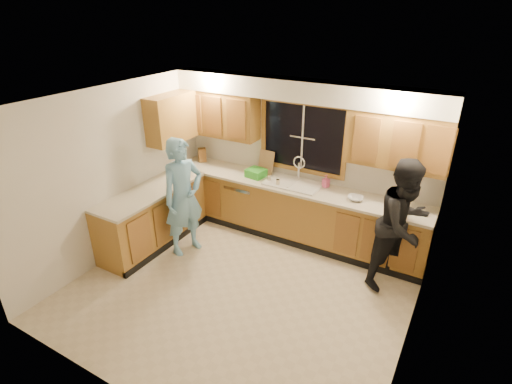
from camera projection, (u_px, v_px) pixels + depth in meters
floor at (240, 289)px, 5.35m from camera, size 4.20×4.20×0.00m
ceiling at (236, 103)px, 4.28m from camera, size 4.20×4.20×0.00m
wall_back at (302, 159)px, 6.30m from camera, size 4.20×0.00×4.20m
wall_left at (115, 173)px, 5.75m from camera, size 0.00×3.80×3.80m
wall_right at (421, 256)px, 3.87m from camera, size 0.00×3.80×3.80m
base_cabinets_back at (292, 212)px, 6.41m from camera, size 4.20×0.60×0.88m
base_cabinets_left at (154, 217)px, 6.24m from camera, size 0.60×1.90×0.88m
countertop_back at (293, 186)px, 6.21m from camera, size 4.20×0.63×0.04m
countertop_left at (151, 191)px, 6.04m from camera, size 0.63×1.90×0.04m
upper_cabinets_left at (220, 114)px, 6.57m from camera, size 1.35×0.33×0.75m
upper_cabinets_right at (398, 140)px, 5.29m from camera, size 1.35×0.33×0.75m
upper_cabinets_return at (171, 118)px, 6.31m from camera, size 0.33×0.90×0.75m
soffit at (301, 90)px, 5.69m from camera, size 4.20×0.35×0.30m
window_frame at (303, 137)px, 6.15m from camera, size 1.44×0.03×1.14m
sink at (293, 187)px, 6.24m from camera, size 0.86×0.52×0.57m
dishwasher at (246, 202)px, 6.80m from camera, size 0.60×0.56×0.82m
stove at (126, 233)px, 5.79m from camera, size 0.58×0.75×0.90m
man at (183, 197)px, 5.84m from camera, size 0.61×0.76×1.80m
woman at (403, 225)px, 5.12m from camera, size 1.01×1.08×1.79m
knife_block at (202, 155)px, 7.06m from camera, size 0.17×0.17×0.24m
cutting_board at (266, 162)px, 6.57m from camera, size 0.29×0.13×0.37m
dish_crate at (256, 173)px, 6.46m from camera, size 0.31×0.30×0.13m
soap_bottle at (326, 181)px, 6.08m from camera, size 0.11×0.11×0.20m
bowl at (355, 198)px, 5.70m from camera, size 0.26×0.26×0.05m
can_left at (269, 178)px, 6.28m from camera, size 0.08×0.08×0.11m
can_right at (278, 183)px, 6.13m from camera, size 0.07×0.07×0.11m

